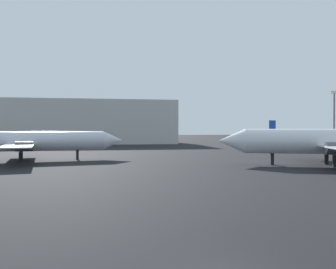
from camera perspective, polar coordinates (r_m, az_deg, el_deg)
name	(u,v)px	position (r m, az deg, el deg)	size (l,w,h in m)	color
airplane_on_taxiway	(324,141)	(53.34, 24.54, -1.05)	(28.92, 25.32, 11.42)	silver
airplane_distant	(27,141)	(60.26, -22.36, -1.05)	(31.14, 23.59, 10.24)	silver
airplane_far_left	(294,138)	(110.39, 20.21, -0.53)	(24.47, 17.41, 7.77)	silver
light_mast_right	(334,115)	(118.32, 25.87, 3.00)	(2.40, 0.50, 17.04)	slate
terminal_building	(86,122)	(130.07, -13.52, 1.95)	(64.44, 26.72, 15.37)	#B7B7B2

